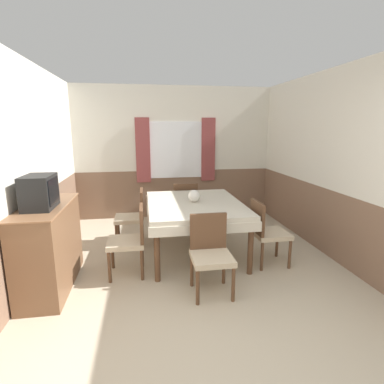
{
  "coord_description": "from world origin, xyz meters",
  "views": [
    {
      "loc": [
        -0.62,
        -1.58,
        1.81
      ],
      "look_at": [
        0.04,
        2.48,
        0.92
      ],
      "focal_mm": 28.0,
      "sensor_mm": 36.0,
      "label": 1
    }
  ],
  "objects_px": {
    "chair_left_far": "(134,215)",
    "chair_right_near": "(266,230)",
    "chair_head_window": "(185,204)",
    "vase": "(194,196)",
    "dining_table": "(195,209)",
    "chair_head_near": "(211,251)",
    "chair_left_near": "(131,238)",
    "sideboard": "(50,246)",
    "tv": "(40,192)"
  },
  "relations": [
    {
      "from": "chair_head_near",
      "to": "chair_left_near",
      "type": "bearing_deg",
      "value": -31.91
    },
    {
      "from": "chair_right_near",
      "to": "sideboard",
      "type": "xyz_separation_m",
      "value": [
        -2.66,
        -0.17,
        0.02
      ]
    },
    {
      "from": "chair_head_window",
      "to": "sideboard",
      "type": "height_order",
      "value": "sideboard"
    },
    {
      "from": "chair_head_near",
      "to": "dining_table",
      "type": "bearing_deg",
      "value": -90.0
    },
    {
      "from": "chair_head_near",
      "to": "vase",
      "type": "bearing_deg",
      "value": -89.82
    },
    {
      "from": "chair_head_near",
      "to": "chair_head_window",
      "type": "distance_m",
      "value": 2.1
    },
    {
      "from": "dining_table",
      "to": "sideboard",
      "type": "xyz_separation_m",
      "value": [
        -1.78,
        -0.67,
        -0.17
      ]
    },
    {
      "from": "chair_left_near",
      "to": "chair_left_far",
      "type": "xyz_separation_m",
      "value": [
        0.0,
        1.0,
        0.0
      ]
    },
    {
      "from": "dining_table",
      "to": "chair_left_near",
      "type": "bearing_deg",
      "value": -150.28
    },
    {
      "from": "vase",
      "to": "tv",
      "type": "bearing_deg",
      "value": -155.31
    },
    {
      "from": "chair_left_near",
      "to": "sideboard",
      "type": "distance_m",
      "value": 0.91
    },
    {
      "from": "chair_right_near",
      "to": "tv",
      "type": "distance_m",
      "value": 2.76
    },
    {
      "from": "chair_left_near",
      "to": "chair_right_near",
      "type": "bearing_deg",
      "value": -90.0
    },
    {
      "from": "chair_head_near",
      "to": "tv",
      "type": "xyz_separation_m",
      "value": [
        -1.78,
        0.26,
        0.68
      ]
    },
    {
      "from": "chair_head_window",
      "to": "chair_left_far",
      "type": "bearing_deg",
      "value": -148.09
    },
    {
      "from": "chair_head_near",
      "to": "chair_left_far",
      "type": "xyz_separation_m",
      "value": [
        -0.88,
        1.55,
        0.0
      ]
    },
    {
      "from": "chair_head_window",
      "to": "vase",
      "type": "bearing_deg",
      "value": -90.19
    },
    {
      "from": "dining_table",
      "to": "chair_left_near",
      "type": "height_order",
      "value": "chair_left_near"
    },
    {
      "from": "chair_head_near",
      "to": "chair_head_window",
      "type": "relative_size",
      "value": 1.0
    },
    {
      "from": "chair_right_near",
      "to": "tv",
      "type": "height_order",
      "value": "tv"
    },
    {
      "from": "chair_left_near",
      "to": "tv",
      "type": "bearing_deg",
      "value": 107.9
    },
    {
      "from": "chair_head_window",
      "to": "vase",
      "type": "xyz_separation_m",
      "value": [
        -0.0,
        -1.03,
        0.38
      ]
    },
    {
      "from": "tv",
      "to": "chair_left_far",
      "type": "bearing_deg",
      "value": 55.18
    },
    {
      "from": "dining_table",
      "to": "chair_head_near",
      "type": "relative_size",
      "value": 1.94
    },
    {
      "from": "dining_table",
      "to": "tv",
      "type": "height_order",
      "value": "tv"
    },
    {
      "from": "dining_table",
      "to": "sideboard",
      "type": "bearing_deg",
      "value": -159.43
    },
    {
      "from": "chair_right_near",
      "to": "sideboard",
      "type": "bearing_deg",
      "value": -86.43
    },
    {
      "from": "chair_head_window",
      "to": "vase",
      "type": "distance_m",
      "value": 1.09
    },
    {
      "from": "dining_table",
      "to": "chair_left_far",
      "type": "height_order",
      "value": "chair_left_far"
    },
    {
      "from": "chair_head_window",
      "to": "dining_table",
      "type": "bearing_deg",
      "value": -90.0
    },
    {
      "from": "vase",
      "to": "chair_right_near",
      "type": "bearing_deg",
      "value": -30.78
    },
    {
      "from": "chair_right_near",
      "to": "chair_head_window",
      "type": "height_order",
      "value": "same"
    },
    {
      "from": "dining_table",
      "to": "tv",
      "type": "xyz_separation_m",
      "value": [
        -1.78,
        -0.79,
        0.48
      ]
    },
    {
      "from": "chair_head_near",
      "to": "sideboard",
      "type": "relative_size",
      "value": 0.71
    },
    {
      "from": "dining_table",
      "to": "chair_left_near",
      "type": "relative_size",
      "value": 1.94
    },
    {
      "from": "chair_left_near",
      "to": "chair_head_window",
      "type": "height_order",
      "value": "same"
    },
    {
      "from": "chair_left_near",
      "to": "chair_left_far",
      "type": "distance_m",
      "value": 1.0
    },
    {
      "from": "chair_left_far",
      "to": "chair_right_near",
      "type": "bearing_deg",
      "value": -119.72
    },
    {
      "from": "chair_left_near",
      "to": "tv",
      "type": "height_order",
      "value": "tv"
    },
    {
      "from": "chair_right_near",
      "to": "sideboard",
      "type": "height_order",
      "value": "sideboard"
    },
    {
      "from": "chair_left_far",
      "to": "sideboard",
      "type": "distance_m",
      "value": 1.48
    },
    {
      "from": "dining_table",
      "to": "chair_left_near",
      "type": "xyz_separation_m",
      "value": [
        -0.88,
        -0.5,
        -0.19
      ]
    },
    {
      "from": "chair_head_near",
      "to": "tv",
      "type": "relative_size",
      "value": 2.04
    },
    {
      "from": "chair_head_window",
      "to": "sideboard",
      "type": "bearing_deg",
      "value": -136.01
    },
    {
      "from": "dining_table",
      "to": "chair_left_far",
      "type": "relative_size",
      "value": 1.94
    },
    {
      "from": "chair_left_near",
      "to": "dining_table",
      "type": "bearing_deg",
      "value": -60.28
    },
    {
      "from": "chair_head_window",
      "to": "chair_head_near",
      "type": "bearing_deg",
      "value": -90.0
    },
    {
      "from": "dining_table",
      "to": "tv",
      "type": "bearing_deg",
      "value": -155.99
    },
    {
      "from": "dining_table",
      "to": "chair_left_far",
      "type": "distance_m",
      "value": 1.03
    },
    {
      "from": "chair_right_near",
      "to": "chair_left_near",
      "type": "distance_m",
      "value": 1.76
    }
  ]
}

